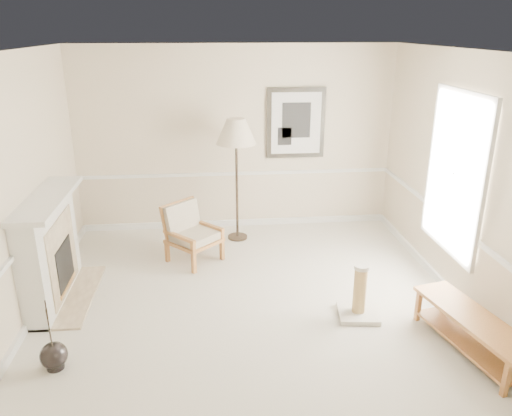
% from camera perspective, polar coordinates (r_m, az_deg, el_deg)
% --- Properties ---
extents(ground, '(5.50, 5.50, 0.00)m').
position_cam_1_polar(ground, '(5.91, -0.48, -11.94)').
color(ground, silver).
rests_on(ground, ground).
extents(room, '(5.04, 5.54, 2.92)m').
position_cam_1_polar(room, '(5.26, 0.88, 6.11)').
color(room, beige).
rests_on(room, ground).
extents(fireplace, '(0.64, 1.64, 1.31)m').
position_cam_1_polar(fireplace, '(6.41, -22.44, -4.44)').
color(fireplace, white).
rests_on(fireplace, ground).
extents(floor_vase, '(0.26, 0.26, 0.77)m').
position_cam_1_polar(floor_vase, '(5.39, -22.10, -15.41)').
color(floor_vase, black).
rests_on(floor_vase, ground).
extents(armchair, '(0.90, 0.90, 0.82)m').
position_cam_1_polar(armchair, '(7.07, -7.63, -2.51)').
color(armchair, '#AF7038').
rests_on(armchair, ground).
extents(floor_lamp, '(0.77, 0.77, 1.88)m').
position_cam_1_polar(floor_lamp, '(7.36, -2.28, 8.35)').
color(floor_lamp, black).
rests_on(floor_lamp, ground).
extents(bench, '(0.72, 1.48, 0.41)m').
position_cam_1_polar(bench, '(5.62, 23.44, -12.44)').
color(bench, '#AF7038').
rests_on(bench, ground).
extents(scratching_post, '(0.50, 0.50, 0.64)m').
position_cam_1_polar(scratching_post, '(5.89, 11.69, -10.25)').
color(scratching_post, silver).
rests_on(scratching_post, ground).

